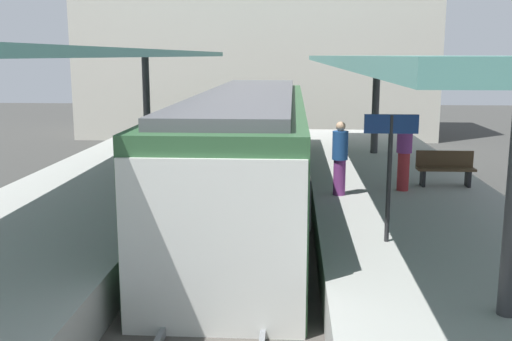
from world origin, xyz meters
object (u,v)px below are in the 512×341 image
(platform_bench, at_px, (445,167))
(passenger_mid_platform, at_px, (340,157))
(commuter_train, at_px, (249,153))
(platform_sign, at_px, (390,149))
(passenger_near_bench, at_px, (404,152))

(platform_bench, bearing_deg, passenger_mid_platform, -156.48)
(commuter_train, relative_size, platform_sign, 6.46)
(platform_sign, xyz_separation_m, passenger_near_bench, (0.99, 4.06, -0.70))
(commuter_train, height_order, platform_sign, commuter_train)
(passenger_near_bench, xyz_separation_m, passenger_mid_platform, (-1.55, -0.57, -0.04))
(commuter_train, distance_m, platform_sign, 5.75)
(platform_bench, xyz_separation_m, passenger_mid_platform, (-2.69, -1.17, 0.42))
(platform_bench, height_order, passenger_mid_platform, passenger_mid_platform)
(passenger_mid_platform, bearing_deg, commuter_train, 146.32)
(platform_sign, relative_size, passenger_near_bench, 1.25)
(commuter_train, distance_m, passenger_near_bench, 3.86)
(passenger_near_bench, bearing_deg, platform_bench, 28.08)
(platform_sign, xyz_separation_m, passenger_mid_platform, (-0.56, 3.50, -0.74))
(passenger_near_bench, bearing_deg, passenger_mid_platform, -160.01)
(platform_sign, bearing_deg, platform_bench, 65.55)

